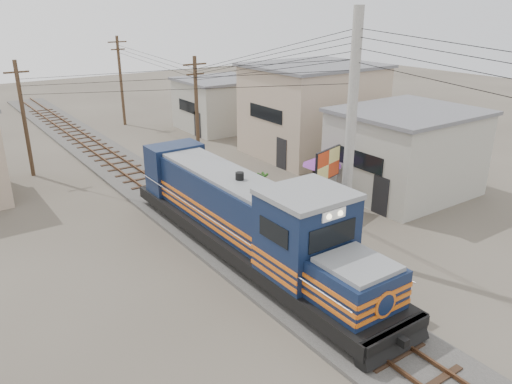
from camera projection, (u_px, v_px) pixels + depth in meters
ground at (270, 272)px, 19.91m from camera, size 120.00×120.00×0.00m
ballast at (162, 196)px, 27.55m from camera, size 3.60×70.00×0.16m
track at (162, 193)px, 27.48m from camera, size 1.15×70.00×0.12m
locomotive at (248, 219)px, 20.48m from camera, size 2.92×15.92×3.94m
utility_pole_main at (350, 140)px, 19.63m from camera, size 0.40×0.40×10.00m
wooden_pole_mid at (197, 110)px, 31.74m from camera, size 1.60×0.24×7.00m
wooden_pole_far at (121, 79)px, 42.53m from camera, size 1.60×0.24×7.50m
wooden_pole_left at (24, 117)px, 29.72m from camera, size 1.60×0.24×7.00m
power_lines at (163, 59)px, 23.65m from camera, size 9.65×19.00×3.30m
shophouse_front at (405, 152)px, 27.53m from camera, size 7.35×6.30×4.70m
shophouse_mid at (312, 109)px, 34.69m from camera, size 8.40×7.35×6.20m
shophouse_back at (220, 104)px, 41.90m from camera, size 6.30×6.30×4.20m
billboard at (328, 166)px, 24.76m from camera, size 2.11×0.73×3.35m
market_umbrella at (322, 161)px, 26.73m from camera, size 2.92×2.92×2.42m
vendor at (313, 183)px, 27.62m from camera, size 0.63×0.61×1.45m
plant_nursery at (297, 204)px, 25.28m from camera, size 3.25×2.15×1.09m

